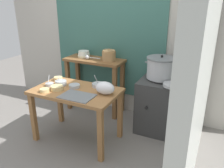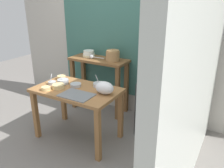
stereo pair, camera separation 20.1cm
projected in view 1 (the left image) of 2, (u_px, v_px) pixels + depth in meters
ground_plane at (84, 138)px, 3.19m from camera, size 9.00×9.00×0.00m
wall_back at (122, 33)px, 3.61m from camera, size 4.40×0.12×2.60m
wall_right at (208, 53)px, 2.33m from camera, size 0.30×3.20×2.60m
prep_table at (76, 98)px, 2.98m from camera, size 1.10×0.66×0.72m
back_shelf_table at (95, 72)px, 3.76m from camera, size 0.96×0.40×0.90m
stove_block at (161, 105)px, 3.30m from camera, size 0.60×0.61×0.78m
steamer_pot at (161, 68)px, 3.14m from camera, size 0.45×0.41×0.33m
clay_pot at (109, 56)px, 3.55m from camera, size 0.21×0.21×0.19m
bowl_stack_enamel at (84, 54)px, 3.78m from camera, size 0.20×0.20×0.10m
ladle at (88, 57)px, 3.64m from camera, size 0.26×0.07×0.07m
serving_tray at (77, 96)px, 2.74m from camera, size 0.40×0.28×0.01m
plastic_bag at (105, 88)px, 2.79m from camera, size 0.24×0.16×0.16m
wide_pan at (172, 85)px, 2.88m from camera, size 0.23×0.23×0.04m
prep_bowl_0 at (61, 83)px, 3.08m from camera, size 0.15×0.15×0.14m
prep_bowl_1 at (57, 88)px, 2.93m from camera, size 0.16×0.16×0.06m
prep_bowl_2 at (50, 84)px, 3.06m from camera, size 0.11×0.11×0.14m
prep_bowl_3 at (45, 90)px, 2.87m from camera, size 0.11×0.11×0.04m
prep_bowl_4 at (98, 85)px, 3.04m from camera, size 0.17×0.17×0.16m
prep_bowl_5 at (74, 86)px, 3.01m from camera, size 0.15×0.15×0.04m
prep_bowl_6 at (58, 79)px, 3.26m from camera, size 0.12×0.12×0.05m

